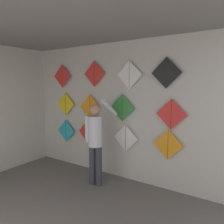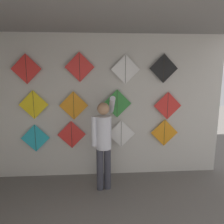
# 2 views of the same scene
# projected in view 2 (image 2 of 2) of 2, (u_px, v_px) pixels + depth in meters

# --- Properties ---
(back_panel) EXTENTS (4.95, 0.06, 2.80)m
(back_panel) POSITION_uv_depth(u_px,v_px,m) (98.00, 107.00, 4.31)
(back_panel) COLOR beige
(back_panel) RESTS_ON ground
(shopkeeper) EXTENTS (0.42, 0.62, 1.69)m
(shopkeeper) POSITION_uv_depth(u_px,v_px,m) (104.00, 138.00, 3.81)
(shopkeeper) COLOR #383842
(shopkeeper) RESTS_ON ground
(kite_0) EXTENTS (0.55, 0.01, 0.55)m
(kite_0) POSITION_uv_depth(u_px,v_px,m) (35.00, 138.00, 4.24)
(kite_0) COLOR #28B2C6
(kite_1) EXTENTS (0.55, 0.01, 0.55)m
(kite_1) POSITION_uv_depth(u_px,v_px,m) (72.00, 135.00, 4.28)
(kite_1) COLOR red
(kite_2) EXTENTS (0.55, 0.01, 0.55)m
(kite_2) POSITION_uv_depth(u_px,v_px,m) (121.00, 134.00, 4.35)
(kite_2) COLOR white
(kite_3) EXTENTS (0.55, 0.01, 0.55)m
(kite_3) POSITION_uv_depth(u_px,v_px,m) (164.00, 133.00, 4.41)
(kite_3) COLOR orange
(kite_4) EXTENTS (0.55, 0.01, 0.55)m
(kite_4) POSITION_uv_depth(u_px,v_px,m) (34.00, 105.00, 4.12)
(kite_4) COLOR yellow
(kite_5) EXTENTS (0.55, 0.01, 0.55)m
(kite_5) POSITION_uv_depth(u_px,v_px,m) (74.00, 106.00, 4.18)
(kite_5) COLOR orange
(kite_6) EXTENTS (0.55, 0.01, 0.55)m
(kite_6) POSITION_uv_depth(u_px,v_px,m) (117.00, 104.00, 4.23)
(kite_6) COLOR #338C38
(kite_7) EXTENTS (0.55, 0.01, 0.55)m
(kite_7) POSITION_uv_depth(u_px,v_px,m) (168.00, 106.00, 4.31)
(kite_7) COLOR red
(kite_8) EXTENTS (0.55, 0.01, 0.55)m
(kite_8) POSITION_uv_depth(u_px,v_px,m) (26.00, 69.00, 3.99)
(kite_8) COLOR red
(kite_9) EXTENTS (0.55, 0.01, 0.55)m
(kite_9) POSITION_uv_depth(u_px,v_px,m) (80.00, 67.00, 4.05)
(kite_9) COLOR red
(kite_10) EXTENTS (0.55, 0.01, 0.55)m
(kite_10) POSITION_uv_depth(u_px,v_px,m) (125.00, 69.00, 4.12)
(kite_10) COLOR white
(kite_11) EXTENTS (0.55, 0.01, 0.55)m
(kite_11) POSITION_uv_depth(u_px,v_px,m) (164.00, 68.00, 4.17)
(kite_11) COLOR black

